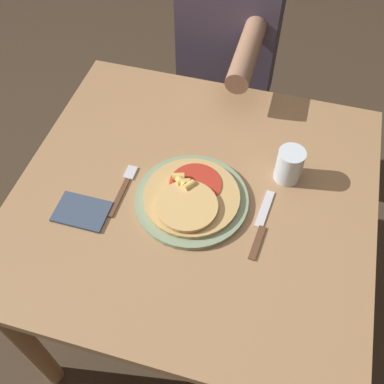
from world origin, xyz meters
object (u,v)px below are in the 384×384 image
Objects in this scene: fork at (124,187)px; person_diner at (229,53)px; plate at (192,199)px; knife at (261,224)px; drinking_glass at (289,165)px; pizza at (191,197)px; dining_table at (194,219)px.

fork is 0.77m from person_diner.
plate is 0.19m from fork.
knife is at bearing -2.67° from fork.
plate is 3.01× the size of drinking_glass.
pizza is at bearing 0.15° from fork.
knife reaches higher than dining_table.
fork is (-0.19, -0.03, 0.13)m from dining_table.
knife is at bearing -102.43° from drinking_glass.
drinking_glass is 0.08× the size of person_diner.
knife is 0.19× the size of person_diner.
plate is 0.19m from knife.
fork is at bearing -99.13° from person_diner.
fork is at bearing -170.39° from dining_table.
plate is 1.70× the size of fork.
dining_table is 9.55× the size of drinking_glass.
drinking_glass reaches higher than fork.
pizza is at bearing -145.94° from drinking_glass.
pizza is 0.76m from person_diner.
knife is at bearing -71.68° from person_diner.
person_diner is at bearing 95.13° from plate.
dining_table is 0.15m from pizza.
plate reaches higher than fork.
pizza reaches higher than dining_table.
plate reaches higher than dining_table.
person_diner reaches higher than pizza.
drinking_glass reaches higher than dining_table.
pizza is (-0.00, -0.01, 0.02)m from plate.
person_diner reaches higher than drinking_glass.
plate is at bearing -146.76° from drinking_glass.
pizza is 0.19m from fork.
person_diner is at bearing 108.32° from knife.
fork and knife have the same top height.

